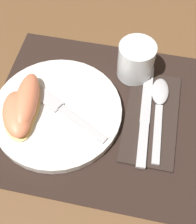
{
  "coord_description": "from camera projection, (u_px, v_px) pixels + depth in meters",
  "views": [
    {
      "loc": [
        0.07,
        -0.31,
        0.52
      ],
      "look_at": [
        0.0,
        -0.01,
        0.02
      ],
      "focal_mm": 50.0,
      "sensor_mm": 36.0,
      "label": 1
    }
  ],
  "objects": [
    {
      "name": "ground_plane",
      "position": [
        97.0,
        114.0,
        0.61
      ],
      "size": [
        3.0,
        3.0,
        0.0
      ],
      "primitive_type": "plane",
      "color": "brown"
    },
    {
      "name": "placemat",
      "position": [
        97.0,
        113.0,
        0.6
      ],
      "size": [
        0.4,
        0.36,
        0.0
      ],
      "color": "black",
      "rests_on": "ground_plane"
    },
    {
      "name": "plate",
      "position": [
        57.0,
        111.0,
        0.6
      ],
      "size": [
        0.25,
        0.25,
        0.02
      ],
      "color": "white",
      "rests_on": "placemat"
    },
    {
      "name": "juice_glass",
      "position": [
        136.0,
        62.0,
        0.63
      ],
      "size": [
        0.07,
        0.07,
        0.08
      ],
      "color": "silver",
      "rests_on": "placemat"
    },
    {
      "name": "napkin",
      "position": [
        151.0,
        117.0,
        0.6
      ],
      "size": [
        0.1,
        0.21,
        0.0
      ],
      "color": "#2D231E",
      "rests_on": "placemat"
    },
    {
      "name": "knife",
      "position": [
        145.0,
        115.0,
        0.59
      ],
      "size": [
        0.03,
        0.23,
        0.01
      ],
      "color": "#BCBCC1",
      "rests_on": "napkin"
    },
    {
      "name": "spoon",
      "position": [
        159.0,
        102.0,
        0.61
      ],
      "size": [
        0.04,
        0.19,
        0.01
      ],
      "color": "#BCBCC1",
      "rests_on": "napkin"
    },
    {
      "name": "fork",
      "position": [
        63.0,
        109.0,
        0.59
      ],
      "size": [
        0.17,
        0.1,
        0.0
      ],
      "color": "#BCBCC1",
      "rests_on": "plate"
    },
    {
      "name": "citrus_wedge_0",
      "position": [
        27.0,
        102.0,
        0.58
      ],
      "size": [
        0.06,
        0.13,
        0.04
      ],
      "color": "#F4DB84",
      "rests_on": "plate"
    },
    {
      "name": "citrus_wedge_1",
      "position": [
        17.0,
        114.0,
        0.57
      ],
      "size": [
        0.09,
        0.12,
        0.03
      ],
      "color": "#F4DB84",
      "rests_on": "plate"
    }
  ]
}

